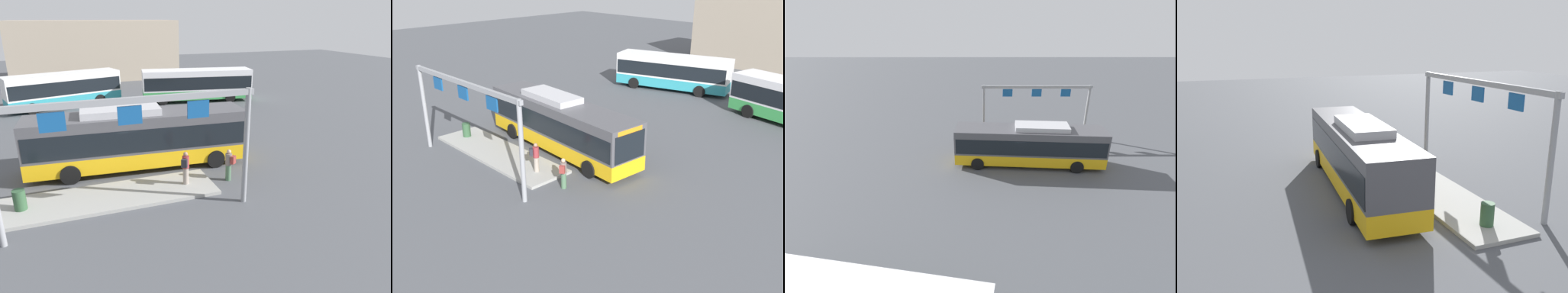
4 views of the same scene
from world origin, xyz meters
TOP-DOWN VIEW (x-y plane):
  - ground_plane at (0.00, 0.00)m, footprint 120.00×120.00m
  - platform_curb at (-2.10, -3.20)m, footprint 10.00×2.80m
  - bus_main at (-0.01, 0.00)m, footprint 11.85×3.35m
  - person_boarding at (3.89, -3.29)m, footprint 0.55×0.60m
  - person_waiting_near at (1.58, -3.25)m, footprint 0.54×0.61m
  - platform_sign_gantry at (-1.35, -5.55)m, footprint 10.23×0.24m
  - trash_bin at (-5.84, -3.16)m, footprint 0.52×0.52m

SIDE VIEW (x-z plane):
  - ground_plane at x=0.00m, z-range 0.00..0.00m
  - platform_curb at x=-2.10m, z-range 0.00..0.16m
  - trash_bin at x=-5.84m, z-range 0.16..1.06m
  - person_boarding at x=3.89m, z-range 0.06..1.73m
  - person_waiting_near at x=1.58m, z-range 0.22..1.89m
  - bus_main at x=-0.01m, z-range 0.08..3.54m
  - platform_sign_gantry at x=-1.35m, z-range 1.20..6.40m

